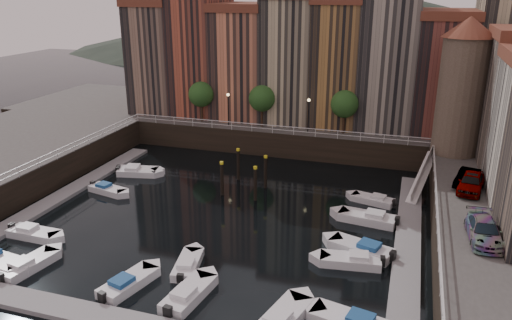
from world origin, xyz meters
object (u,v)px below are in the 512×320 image
(mooring_pilings, at_px, (245,175))
(car_c, at_px, (484,232))
(corner_tower, at_px, (462,85))
(car_a, at_px, (471,183))
(boat_left_2, at_px, (107,190))
(gangway, at_px, (422,175))
(car_b, at_px, (467,179))
(boat_left_1, at_px, (33,233))

(mooring_pilings, height_order, car_c, car_c)
(corner_tower, height_order, car_a, corner_tower)
(mooring_pilings, xyz_separation_m, boat_left_2, (-12.91, -4.75, -1.32))
(gangway, distance_m, car_b, 6.17)
(boat_left_1, relative_size, boat_left_2, 1.05)
(car_a, bearing_deg, mooring_pilings, -172.77)
(corner_tower, xyz_separation_m, car_b, (0.62, -9.24, -6.51))
(boat_left_1, bearing_deg, car_b, 24.41)
(gangway, bearing_deg, boat_left_1, -147.22)
(corner_tower, height_order, mooring_pilings, corner_tower)
(car_c, bearing_deg, gangway, 100.42)
(car_b, distance_m, car_c, 10.41)
(car_a, distance_m, car_c, 9.02)
(mooring_pilings, relative_size, car_a, 1.06)
(gangway, distance_m, car_a, 7.42)
(corner_tower, distance_m, mooring_pilings, 23.42)
(corner_tower, bearing_deg, car_b, -86.15)
(gangway, bearing_deg, car_b, -53.41)
(corner_tower, xyz_separation_m, car_c, (0.92, -19.65, -6.47))
(mooring_pilings, distance_m, car_a, 20.72)
(boat_left_1, bearing_deg, boat_left_2, 88.25)
(boat_left_2, bearing_deg, car_b, 20.33)
(boat_left_2, relative_size, car_b, 1.07)
(gangway, relative_size, mooring_pilings, 1.66)
(corner_tower, distance_m, boat_left_1, 42.02)
(mooring_pilings, distance_m, car_b, 20.46)
(mooring_pilings, bearing_deg, car_a, -3.81)
(mooring_pilings, height_order, boat_left_2, mooring_pilings)
(boat_left_2, xyz_separation_m, car_a, (33.47, 3.38, 3.47))
(boat_left_2, bearing_deg, car_c, 2.64)
(gangway, height_order, boat_left_1, gangway)
(car_a, bearing_deg, gangway, 132.29)
(gangway, relative_size, car_b, 2.02)
(gangway, bearing_deg, car_c, -75.85)
(corner_tower, xyz_separation_m, boat_left_2, (-32.65, -14.01, -9.86))
(car_b, bearing_deg, car_c, -71.18)
(car_a, height_order, car_c, car_a)
(car_b, bearing_deg, boat_left_1, -139.27)
(mooring_pilings, xyz_separation_m, car_c, (20.66, -10.39, 2.07))
(corner_tower, height_order, boat_left_1, corner_tower)
(boat_left_1, relative_size, car_b, 1.12)
(car_a, xyz_separation_m, car_b, (-0.20, 1.39, -0.12))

